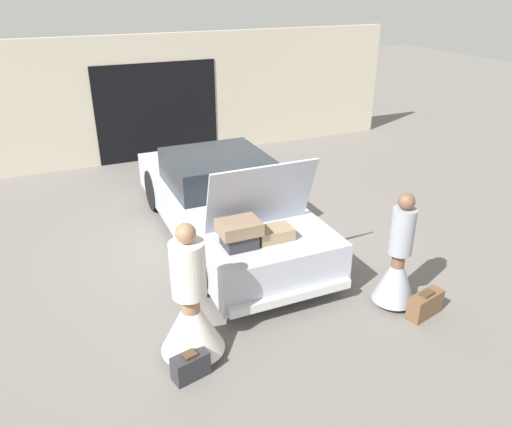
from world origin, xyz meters
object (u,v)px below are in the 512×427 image
Objects in this scene: car at (223,202)px; person_right at (397,267)px; suitcase_beside_right_person at (425,304)px; person_left at (191,311)px; suitcase_beside_left_person at (190,366)px.

car reaches higher than person_right.
car is 3.49m from suitcase_beside_right_person.
car is 2.93m from person_left.
person_right is 2.86m from suitcase_beside_left_person.
car reaches higher than suitcase_beside_left_person.
person_left is (-1.34, -2.61, -0.01)m from car.
person_right is at bearing 119.34° from suitcase_beside_right_person.
person_right is (1.35, -2.73, -0.03)m from car.
person_left is 0.57m from suitcase_beside_left_person.
person_left is 2.69m from person_right.
person_right is 2.90× the size of suitcase_beside_right_person.
person_left reaches higher than suitcase_beside_right_person.
car is at bearing 116.62° from suitcase_beside_right_person.
person_right is (2.69, -0.12, -0.02)m from person_left.
car is at bearing 160.39° from person_left.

